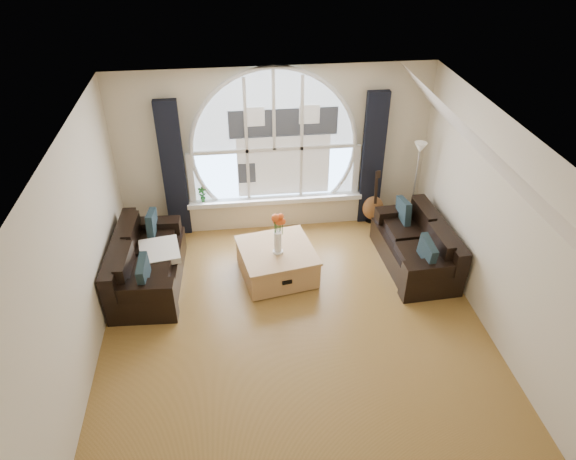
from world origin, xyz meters
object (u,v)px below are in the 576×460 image
object	(u,v)px
coffee_chest	(277,261)
potted_plant	(202,194)
sofa_left	(147,261)
vase_flowers	(278,230)
floor_lamp	(414,188)
guitar	(374,196)
sofa_right	(416,243)

from	to	relation	value
coffee_chest	potted_plant	distance (m)	1.80
coffee_chest	sofa_left	bearing A→B (deg)	168.84
potted_plant	vase_flowers	bearing A→B (deg)	-53.20
potted_plant	floor_lamp	bearing A→B (deg)	-7.10
guitar	potted_plant	bearing A→B (deg)	-178.22
sofa_left	potted_plant	size ratio (longest dim) A/B	6.56
potted_plant	sofa_right	bearing A→B (deg)	-23.39
coffee_chest	potted_plant	size ratio (longest dim) A/B	3.88
floor_lamp	potted_plant	distance (m)	3.44
sofa_right	guitar	bearing A→B (deg)	101.64
guitar	potted_plant	world-z (taller)	guitar
floor_lamp	potted_plant	world-z (taller)	floor_lamp
sofa_left	floor_lamp	xyz separation A→B (m)	(4.20, 0.92, 0.40)
sofa_left	sofa_right	size ratio (longest dim) A/B	1.05
sofa_right	coffee_chest	bearing A→B (deg)	176.95
sofa_right	guitar	world-z (taller)	guitar
coffee_chest	floor_lamp	distance (m)	2.58
sofa_left	potted_plant	bearing A→B (deg)	62.36
floor_lamp	guitar	bearing A→B (deg)	152.74
sofa_right	guitar	distance (m)	1.29
vase_flowers	guitar	xyz separation A→B (m)	(1.77, 1.31, -0.33)
sofa_left	guitar	distance (m)	3.84
vase_flowers	floor_lamp	world-z (taller)	floor_lamp
sofa_right	floor_lamp	bearing A→B (deg)	73.10
guitar	potted_plant	size ratio (longest dim) A/B	3.92
sofa_right	guitar	size ratio (longest dim) A/B	1.59
sofa_left	vase_flowers	world-z (taller)	vase_flowers
sofa_left	vase_flowers	bearing A→B (deg)	-0.54
vase_flowers	coffee_chest	bearing A→B (deg)	96.17
coffee_chest	floor_lamp	size ratio (longest dim) A/B	0.66
sofa_left	coffee_chest	world-z (taller)	sofa_left
vase_flowers	potted_plant	size ratio (longest dim) A/B	2.59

